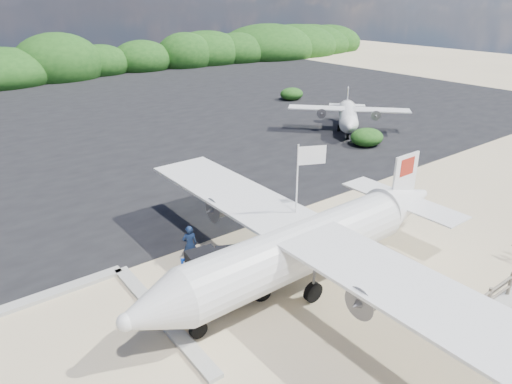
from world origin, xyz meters
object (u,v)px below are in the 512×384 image
crew_b (228,265)px  flagpole (294,271)px  aircraft_large (184,111)px  signboard (359,268)px  crew_a (190,244)px  baggage_cart (226,295)px

crew_b → flagpole: bearing=161.2°
crew_b → aircraft_large: 28.45m
signboard → crew_a: bearing=142.1°
crew_a → flagpole: bearing=151.5°
flagpole → crew_b: (-2.55, 0.84, 0.83)m
baggage_cart → crew_b: (0.45, 0.52, 0.83)m
flagpole → crew_a: (-2.89, 3.05, 0.82)m
signboard → crew_b: crew_b is taller
crew_a → baggage_cart: bearing=105.8°
signboard → flagpole: bearing=150.6°
baggage_cart → crew_b: 1.08m
aircraft_large → flagpole: bearing=69.4°
signboard → crew_a: size_ratio=1.17×
baggage_cart → crew_b: bearing=70.1°
signboard → crew_b: bearing=158.0°
flagpole → aircraft_large: (9.73, 26.49, 0.00)m
baggage_cart → signboard: (5.20, -1.73, 0.00)m
baggage_cart → crew_a: bearing=108.4°
baggage_cart → signboard: 5.48m
signboard → crew_b: size_ratio=1.15×
baggage_cart → flagpole: (3.00, -0.31, 0.00)m
crew_b → signboard: bearing=154.0°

